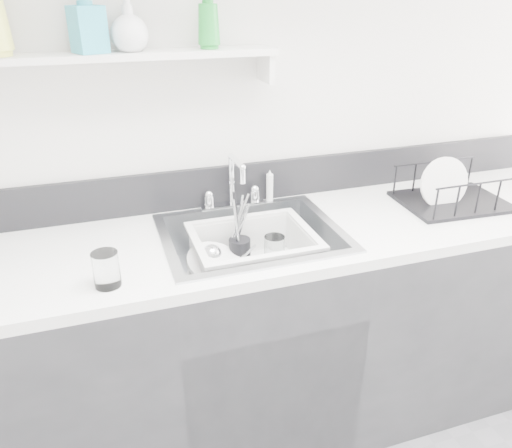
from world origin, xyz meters
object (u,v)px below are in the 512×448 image
object	(u,v)px
counter_run	(252,336)
wash_tub	(253,255)
dish_rack	(454,186)
sink	(252,255)

from	to	relation	value
counter_run	wash_tub	distance (m)	0.38
counter_run	dish_rack	size ratio (longest dim) A/B	7.63
wash_tub	counter_run	bearing A→B (deg)	108.86
wash_tub	dish_rack	size ratio (longest dim) A/B	1.04
sink	wash_tub	world-z (taller)	sink
sink	dish_rack	size ratio (longest dim) A/B	1.53
sink	counter_run	bearing A→B (deg)	0.00
sink	dish_rack	xyz separation A→B (m)	(0.86, 0.01, 0.16)
counter_run	dish_rack	world-z (taller)	dish_rack
wash_tub	dish_rack	distance (m)	0.88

